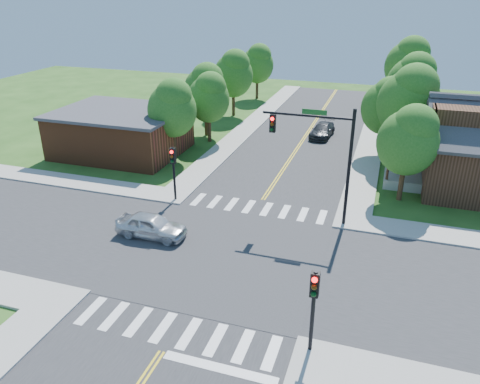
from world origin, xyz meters
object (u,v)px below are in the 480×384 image
(signal_mast_ne, at_px, (321,147))
(car_silver, at_px, (151,226))
(signal_pole_se, at_px, (314,297))
(signal_pole_nw, at_px, (173,164))
(car_dgrey, at_px, (322,131))

(signal_mast_ne, distance_m, car_silver, 10.80)
(signal_pole_se, xyz_separation_m, signal_pole_nw, (-11.20, 11.20, 0.00))
(signal_pole_se, bearing_deg, car_dgrey, 98.13)
(signal_mast_ne, distance_m, signal_pole_nw, 9.76)
(signal_pole_nw, xyz_separation_m, car_dgrey, (7.12, 17.37, -2.03))
(signal_pole_se, distance_m, car_silver, 12.32)
(car_dgrey, bearing_deg, signal_pole_nw, -107.68)
(car_dgrey, bearing_deg, signal_pole_se, -77.26)
(car_silver, bearing_deg, car_dgrey, -15.75)
(signal_mast_ne, relative_size, car_silver, 1.74)
(signal_pole_nw, bearing_deg, signal_pole_se, -45.00)
(signal_mast_ne, bearing_deg, car_silver, -150.69)
(car_silver, relative_size, car_dgrey, 0.92)
(signal_mast_ne, bearing_deg, car_dgrey, 97.85)
(signal_pole_se, bearing_deg, car_silver, 148.63)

